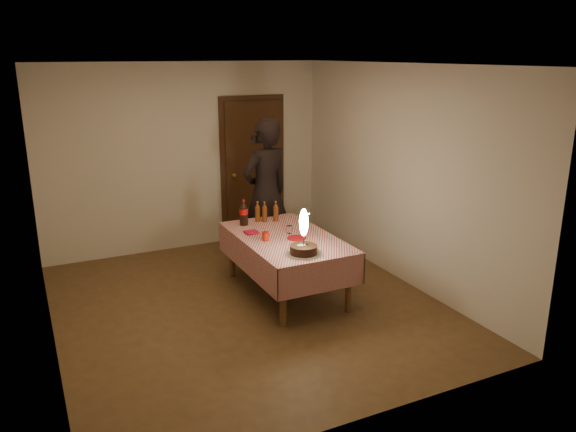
% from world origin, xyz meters
% --- Properties ---
extents(ground, '(4.00, 4.50, 0.01)m').
position_xyz_m(ground, '(0.00, 0.00, 0.00)').
color(ground, brown).
rests_on(ground, ground).
extents(room_shell, '(4.04, 4.54, 2.62)m').
position_xyz_m(room_shell, '(0.03, 0.08, 1.65)').
color(room_shell, beige).
rests_on(room_shell, ground).
extents(dining_table, '(1.02, 1.72, 0.69)m').
position_xyz_m(dining_table, '(0.54, 0.14, 0.60)').
color(dining_table, brown).
rests_on(dining_table, ground).
extents(birthday_cake, '(0.36, 0.36, 0.49)m').
position_xyz_m(birthday_cake, '(0.46, -0.46, 0.81)').
color(birthday_cake, white).
rests_on(birthday_cake, dining_table).
extents(red_plate, '(0.22, 0.22, 0.01)m').
position_xyz_m(red_plate, '(0.62, 0.03, 0.70)').
color(red_plate, '#AB0B14').
rests_on(red_plate, dining_table).
extents(red_cup, '(0.08, 0.08, 0.10)m').
position_xyz_m(red_cup, '(0.27, 0.11, 0.74)').
color(red_cup, '#A91E0B').
rests_on(red_cup, dining_table).
extents(clear_cup, '(0.07, 0.07, 0.09)m').
position_xyz_m(clear_cup, '(0.63, 0.23, 0.74)').
color(clear_cup, white).
rests_on(clear_cup, dining_table).
extents(napkin_stack, '(0.15, 0.15, 0.02)m').
position_xyz_m(napkin_stack, '(0.23, 0.43, 0.70)').
color(napkin_stack, maroon).
rests_on(napkin_stack, dining_table).
extents(cola_bottle, '(0.10, 0.10, 0.32)m').
position_xyz_m(cola_bottle, '(0.27, 0.77, 0.85)').
color(cola_bottle, black).
rests_on(cola_bottle, dining_table).
extents(amber_bottle_left, '(0.06, 0.06, 0.26)m').
position_xyz_m(amber_bottle_left, '(0.49, 0.84, 0.81)').
color(amber_bottle_left, '#602E10').
rests_on(amber_bottle_left, dining_table).
extents(amber_bottle_right, '(0.06, 0.06, 0.26)m').
position_xyz_m(amber_bottle_right, '(0.69, 0.75, 0.81)').
color(amber_bottle_right, '#602E10').
rests_on(amber_bottle_right, dining_table).
extents(amber_bottle_mid, '(0.06, 0.06, 0.26)m').
position_xyz_m(amber_bottle_mid, '(0.56, 0.79, 0.81)').
color(amber_bottle_mid, '#602E10').
rests_on(amber_bottle_mid, dining_table).
extents(photographer, '(0.80, 0.63, 1.92)m').
position_xyz_m(photographer, '(0.74, 1.16, 0.96)').
color(photographer, black).
rests_on(photographer, ground).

